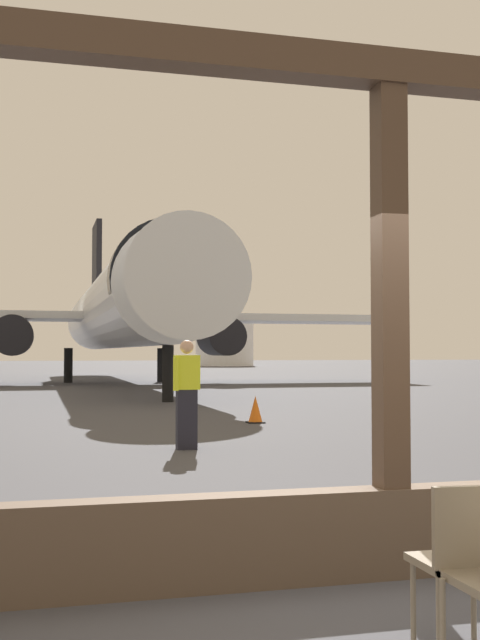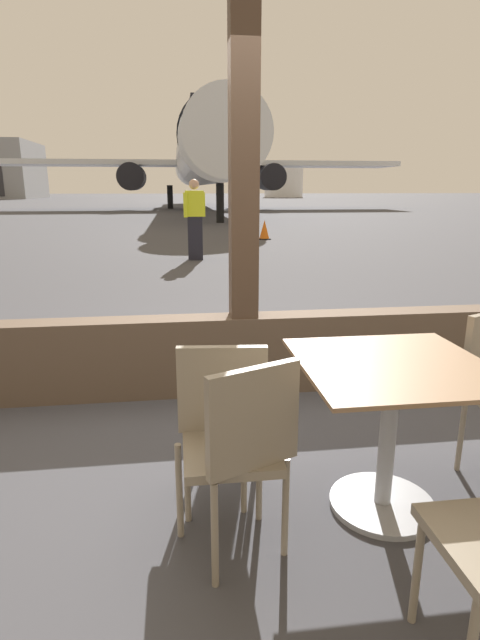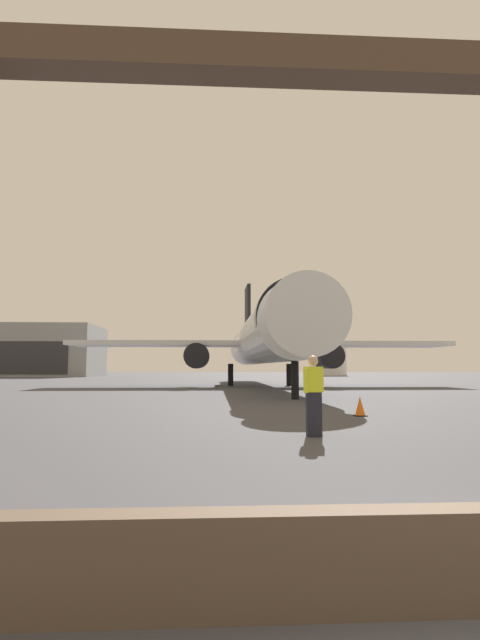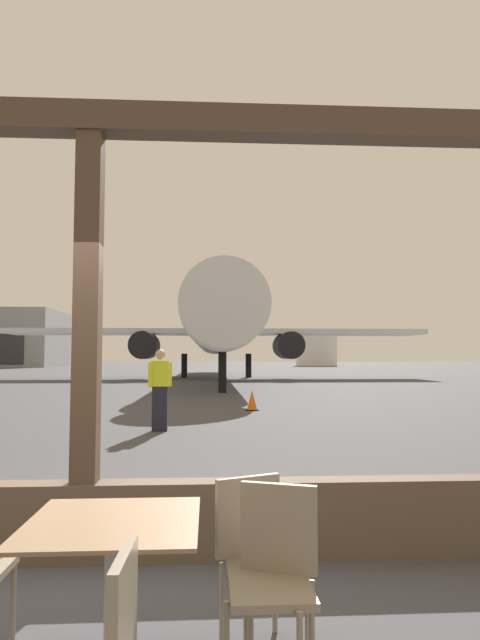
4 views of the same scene
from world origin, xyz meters
name	(u,v)px [view 3 (image 3 of 4)]	position (x,y,z in m)	size (l,w,h in m)	color
ground_plane	(238,384)	(0.00, 40.00, 0.00)	(220.00, 220.00, 0.00)	#424247
airplane	(263,340)	(1.59, 33.89, 3.63)	(29.92, 36.49, 10.50)	silver
ground_crew_worker	(314,394)	(-0.06, 7.38, 0.90)	(0.48, 0.36, 1.74)	black
traffic_cone	(360,407)	(2.27, 11.63, 0.28)	(0.36, 0.36, 0.59)	orange
distant_hangar	(42,351)	(-31.28, 80.09, 4.24)	(18.78, 14.57, 8.49)	gray
fuel_storage_tank	(328,360)	(18.82, 84.40, 2.76)	(6.75, 6.75, 5.52)	white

